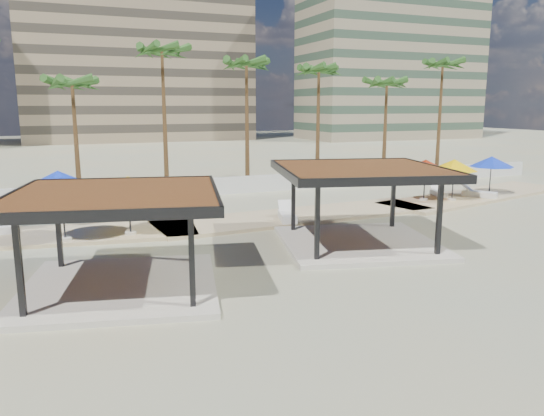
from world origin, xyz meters
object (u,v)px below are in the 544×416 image
Objects in this scene: lounger_b at (287,216)px; lounger_d at (438,193)px; umbrella_c at (426,165)px; lounger_c at (479,194)px; lounger_a at (6,226)px; pavilion_central at (360,199)px; umbrella_a at (58,178)px; pavilion_west at (117,231)px.

lounger_b is 1.25× the size of lounger_d.
lounger_c is at bearing -4.64° from umbrella_c.
pavilion_central is at bearing -126.19° from lounger_a.
lounger_d is at bearing 50.64° from pavilion_central.
umbrella_c reaches higher than lounger_a.
lounger_c is (28.16, -1.33, 0.00)m from lounger_a.
lounger_a is at bearing 177.64° from umbrella_c.
lounger_c is at bearing -108.32° from lounger_d.
lounger_d is (-2.04, 1.51, -0.04)m from lounger_c.
umbrella_a reaches higher than lounger_c.
pavilion_central is at bearing 23.37° from pavilion_west.
umbrella_a reaches higher than lounger_d.
lounger_a is at bearing 164.29° from pavilion_central.
lounger_a is (-2.53, -0.20, -2.17)m from umbrella_a.
umbrella_a is 1.78× the size of lounger_c.
lounger_b is (9.38, 7.24, -1.63)m from pavilion_west.
umbrella_a is at bearing 112.08° from pavilion_west.
lounger_c is (25.63, -1.53, -2.16)m from umbrella_a.
lounger_c is at bearing -67.30° from lounger_b.
pavilion_west is 21.87m from umbrella_c.
pavilion_central is 4.29× the size of lounger_d.
lounger_a reaches higher than lounger_d.
lounger_a is 1.00× the size of lounger_c.
umbrella_c is 24.11m from lounger_a.
umbrella_a is 1.17× the size of umbrella_c.
lounger_a is at bearing 125.24° from pavilion_west.
lounger_c is (14.56, 1.71, -0.00)m from lounger_b.
lounger_c is at bearing -3.42° from umbrella_a.
pavilion_west is at bearing -164.40° from lounger_a.
umbrella_a is (-12.21, 8.55, 0.45)m from pavilion_central.
umbrella_c is at bearing -3.18° from umbrella_a.
umbrella_c is (19.79, 9.29, 0.39)m from pavilion_west.
umbrella_a is at bearing 108.11° from lounger_d.
pavilion_central reaches higher than lounger_c.
pavilion_central is 3.65× the size of lounger_c.
lounger_c is at bearing 33.46° from pavilion_west.
umbrella_c is 1.52× the size of lounger_a.
umbrella_c is 1.43× the size of lounger_b.
lounger_b is at bearing -168.88° from umbrella_c.
lounger_b is at bearing 50.62° from pavilion_west.
lounger_a is at bearing 93.42° from lounger_b.
pavilion_central is 3.64× the size of lounger_a.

